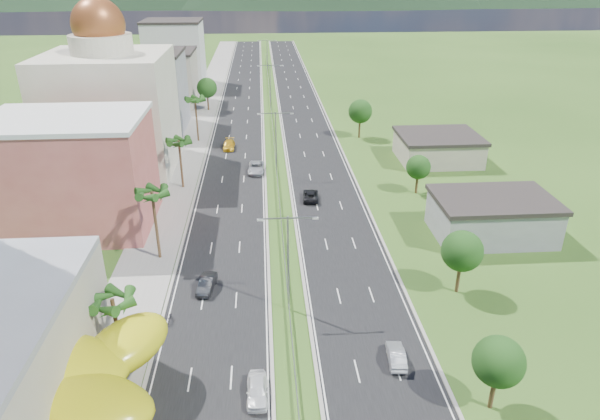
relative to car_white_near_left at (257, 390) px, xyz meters
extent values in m
plane|color=#2D5119|center=(3.34, 2.49, -0.79)|extent=(500.00, 500.00, 0.00)
cube|color=black|center=(-4.16, 92.49, -0.77)|extent=(11.00, 260.00, 0.04)
cube|color=black|center=(10.84, 92.49, -0.77)|extent=(11.00, 260.00, 0.04)
cube|color=gray|center=(-13.66, 92.49, -0.73)|extent=(7.00, 260.00, 0.12)
cube|color=gray|center=(3.34, 74.49, -0.17)|extent=(0.08, 216.00, 0.28)
cube|color=gray|center=(3.34, 176.49, -0.44)|extent=(0.10, 0.12, 0.70)
cylinder|color=gray|center=(3.34, 12.49, 4.71)|extent=(0.20, 0.20, 11.00)
cube|color=gray|center=(1.90, 12.49, 10.01)|extent=(2.88, 0.12, 0.12)
cube|color=gray|center=(4.78, 12.49, 10.01)|extent=(2.88, 0.12, 0.12)
cube|color=silver|center=(0.62, 12.49, 9.91)|extent=(0.60, 0.25, 0.18)
cube|color=silver|center=(6.06, 12.49, 9.91)|extent=(0.60, 0.25, 0.18)
cylinder|color=gray|center=(3.34, 52.49, 4.71)|extent=(0.20, 0.20, 11.00)
cube|color=gray|center=(1.90, 52.49, 10.01)|extent=(2.88, 0.12, 0.12)
cube|color=gray|center=(4.78, 52.49, 10.01)|extent=(2.88, 0.12, 0.12)
cube|color=silver|center=(0.62, 52.49, 9.91)|extent=(0.60, 0.25, 0.18)
cube|color=silver|center=(6.06, 52.49, 9.91)|extent=(0.60, 0.25, 0.18)
cylinder|color=gray|center=(3.34, 97.49, 4.71)|extent=(0.20, 0.20, 11.00)
cube|color=gray|center=(1.90, 97.49, 10.01)|extent=(2.88, 0.12, 0.12)
cube|color=gray|center=(4.78, 97.49, 10.01)|extent=(2.88, 0.12, 0.12)
cube|color=silver|center=(0.62, 97.49, 9.91)|extent=(0.60, 0.25, 0.18)
cube|color=silver|center=(6.06, 97.49, 9.91)|extent=(0.60, 0.25, 0.18)
cylinder|color=gray|center=(3.34, 142.49, 4.71)|extent=(0.20, 0.20, 11.00)
cube|color=gray|center=(1.90, 142.49, 10.01)|extent=(2.88, 0.12, 0.12)
cube|color=gray|center=(4.78, 142.49, 10.01)|extent=(2.88, 0.12, 0.12)
cube|color=silver|center=(0.62, 142.49, 9.91)|extent=(0.60, 0.25, 0.18)
cube|color=silver|center=(6.06, 142.49, 9.91)|extent=(0.60, 0.25, 0.18)
cylinder|color=gray|center=(-20.66, 0.49, 1.21)|extent=(0.50, 0.50, 4.00)
cylinder|color=gray|center=(-11.66, 0.49, 1.21)|extent=(0.50, 0.50, 4.00)
cube|color=#B35249|center=(-24.66, 34.49, 6.71)|extent=(20.00, 15.00, 15.00)
cube|color=beige|center=(-24.66, 57.49, 9.21)|extent=(20.00, 20.00, 20.00)
cylinder|color=beige|center=(-24.66, 57.49, 20.71)|extent=(10.00, 10.00, 3.00)
sphere|color=brown|center=(-24.66, 57.49, 23.71)|extent=(8.40, 8.40, 8.40)
cube|color=gray|center=(-23.66, 82.49, 7.21)|extent=(16.00, 15.00, 16.00)
cube|color=#A99D8B|center=(-23.66, 104.49, 5.71)|extent=(16.00, 15.00, 13.00)
cube|color=silver|center=(-23.66, 127.49, 8.21)|extent=(16.00, 15.00, 18.00)
cube|color=gray|center=(31.34, 27.49, 1.71)|extent=(15.00, 10.00, 5.00)
cube|color=#A99D8B|center=(33.34, 57.49, 1.41)|extent=(14.00, 12.00, 4.40)
cylinder|color=#47301C|center=(-12.16, 4.49, 2.96)|extent=(0.36, 0.36, 7.50)
cylinder|color=#47301C|center=(-12.16, 24.49, 3.71)|extent=(0.36, 0.36, 9.00)
cylinder|color=#47301C|center=(-12.16, 47.49, 3.21)|extent=(0.36, 0.36, 8.00)
cylinder|color=#47301C|center=(-12.16, 72.49, 3.61)|extent=(0.36, 0.36, 8.80)
cylinder|color=#47301C|center=(-12.16, 97.49, 1.66)|extent=(0.40, 0.40, 4.90)
sphere|color=#204C17|center=(-12.16, 97.49, 4.81)|extent=(4.90, 4.90, 4.90)
cylinder|color=#47301C|center=(19.34, -2.51, 1.31)|extent=(0.40, 0.40, 4.20)
sphere|color=#204C17|center=(19.34, -2.51, 4.01)|extent=(4.20, 4.20, 4.20)
cylinder|color=#47301C|center=(22.34, 14.49, 1.48)|extent=(0.40, 0.40, 4.55)
sphere|color=#204C17|center=(22.34, 14.49, 4.41)|extent=(4.55, 4.55, 4.55)
cylinder|color=#47301C|center=(25.34, 42.49, 1.13)|extent=(0.40, 0.40, 3.85)
sphere|color=#204C17|center=(25.34, 42.49, 3.61)|extent=(3.85, 3.85, 3.85)
cylinder|color=#47301C|center=(21.34, 72.49, 1.66)|extent=(0.40, 0.40, 4.90)
sphere|color=#204C17|center=(21.34, 72.49, 4.81)|extent=(4.90, 4.90, 4.90)
imported|color=white|center=(0.00, 0.00, 0.00)|extent=(1.78, 4.41, 1.50)
imported|color=black|center=(-5.67, 16.88, -0.02)|extent=(2.20, 4.62, 1.46)
imported|color=#ACAFB4|center=(-0.20, 53.63, 0.06)|extent=(2.97, 5.94, 1.62)
imported|color=gold|center=(-5.58, 67.00, 0.01)|extent=(2.24, 5.31, 1.53)
imported|color=#ADB0B5|center=(12.82, 3.52, -0.06)|extent=(1.81, 4.28, 1.38)
imported|color=black|center=(8.28, 41.07, -0.06)|extent=(2.68, 5.14, 1.38)
imported|color=black|center=(-8.96, 11.10, -0.16)|extent=(0.60, 1.85, 1.18)
camera|label=1|loc=(1.15, -34.68, 32.94)|focal=32.00mm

